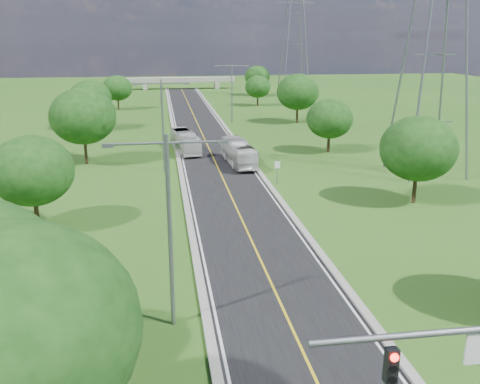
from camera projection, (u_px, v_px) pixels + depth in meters
The scene contains 23 objects.
ground at pixel (207, 144), 74.28m from camera, with size 260.00×260.00×0.00m, color #285016.
road at pixel (203, 136), 79.97m from camera, with size 8.00×150.00×0.06m, color black.
curb_left at pixel (175, 136), 79.34m from camera, with size 0.50×150.00×0.22m, color gray.
curb_right at pixel (231, 135), 80.55m from camera, with size 0.50×150.00×0.22m, color gray.
speed_limit_sign at pixel (277, 169), 53.68m from camera, with size 0.55×0.09×2.40m.
overpass at pixel (181, 80), 149.52m from camera, with size 30.00×3.00×3.20m.
streetlight_near_left at pixel (169, 216), 26.21m from camera, with size 5.90×0.25×10.00m.
streetlight_mid_left at pixel (162, 118), 57.52m from camera, with size 5.90×0.25×10.00m.
streetlight_far_right at pixel (232, 88), 90.55m from camera, with size 5.90×0.25×10.00m.
power_tower_near at pixel (436, 40), 54.49m from camera, with size 9.00×6.40×28.00m.
power_tower_far at pixel (295, 38), 126.23m from camera, with size 9.00×6.40×28.00m.
tree_lb at pixel (32, 171), 40.34m from camera, with size 6.30×6.30×7.33m.
tree_lc at pixel (83, 116), 61.09m from camera, with size 7.56×7.56×8.79m.
tree_ld at pixel (90, 99), 83.76m from camera, with size 6.72×6.72×7.82m.
tree_le at pixel (117, 88), 107.07m from camera, with size 5.88×5.88×6.84m.
tree_lf at pixel (9, 333), 16.02m from camera, with size 7.98×7.98×9.28m.
tree_rb at pixel (418, 149), 46.69m from camera, with size 6.72×6.72×7.82m.
tree_rc at pixel (330, 119), 67.60m from camera, with size 5.88×5.88×6.84m.
tree_rd at pixel (298, 92), 90.40m from camera, with size 7.14×7.14×8.30m.
tree_re at pixel (258, 87), 113.17m from camera, with size 5.46×5.46×6.35m.
tree_rf at pixel (257, 77), 132.47m from camera, with size 6.30×6.30×7.33m.
bus_outbound at pixel (239, 153), 61.78m from camera, with size 2.30×9.83×2.74m, color silver.
bus_inbound at pixel (185, 141), 68.63m from camera, with size 2.23×9.52×2.65m, color silver.
Camera 1 is at (-6.23, -13.06, 14.46)m, focal length 40.00 mm.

